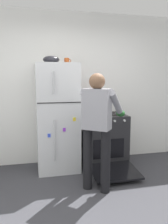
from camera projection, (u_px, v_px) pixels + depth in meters
The scene contains 8 objects.
ground at pixel (109, 219), 2.46m from camera, with size 8.00×8.00×0.00m, color #38383D.
kitchen_wall_back at pixel (75, 88), 4.14m from camera, with size 6.00×0.10×2.70m, color white.
refrigerator at pixel (57, 117), 3.76m from camera, with size 0.68×0.72×1.77m.
stove_range at pixel (103, 140), 3.99m from camera, with size 0.76×1.22×0.91m.
person_cook at pixel (98, 121), 3.02m from camera, with size 0.71×0.76×1.60m.
red_pot at pixel (95, 111), 3.84m from camera, with size 0.35×0.25×0.12m.
coffee_mug at pixel (67, 61), 3.71m from camera, with size 0.11×0.08×0.10m.
mixing_bowl at pixel (51, 60), 3.60m from camera, with size 0.26×0.26×0.12m, color black.
Camera 1 is at (-0.79, -2.14, 1.53)m, focal length 35.97 mm.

